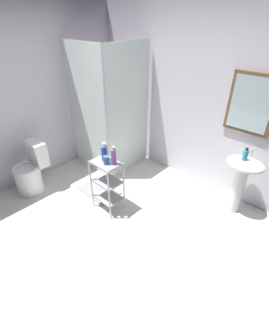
{
  "coord_description": "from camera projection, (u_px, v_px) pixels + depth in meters",
  "views": [
    {
      "loc": [
        1.65,
        -1.22,
        2.3
      ],
      "look_at": [
        0.09,
        0.44,
        0.82
      ],
      "focal_mm": 25.57,
      "sensor_mm": 36.0,
      "label": 1
    }
  ],
  "objects": [
    {
      "name": "wall_back",
      "position": [
        198.0,
        101.0,
        3.39
      ],
      "size": [
        4.2,
        0.14,
        2.5
      ],
      "color": "silver",
      "rests_on": "ground_plane"
    },
    {
      "name": "wall_left",
      "position": [
        11.0,
        103.0,
        3.33
      ],
      "size": [
        0.1,
        4.2,
        2.5
      ],
      "primitive_type": "cube",
      "color": "silver",
      "rests_on": "ground_plane"
    },
    {
      "name": "storage_cart",
      "position": [
        107.0,
        182.0,
        3.14
      ],
      "size": [
        0.38,
        0.28,
        0.74
      ],
      "color": "silver",
      "rests_on": "ground_plane"
    },
    {
      "name": "shower_stall",
      "position": [
        110.0,
        140.0,
        4.13
      ],
      "size": [
        0.92,
        0.92,
        2.0
      ],
      "color": "white",
      "rests_on": "ground_plane"
    },
    {
      "name": "shampoo_bottle_blue",
      "position": [
        104.0,
        153.0,
        2.96
      ],
      "size": [
        0.08,
        0.08,
        0.24
      ],
      "color": "#3748AF",
      "rests_on": "storage_cart"
    },
    {
      "name": "ground_plane",
      "position": [
        105.0,
        236.0,
        2.95
      ],
      "size": [
        4.2,
        4.2,
        0.02
      ],
      "primitive_type": "cube",
      "color": "silver"
    },
    {
      "name": "conditioner_bottle_purple",
      "position": [
        114.0,
        157.0,
        2.88
      ],
      "size": [
        0.06,
        0.06,
        0.24
      ],
      "color": "#8C4BA0",
      "rests_on": "storage_cart"
    },
    {
      "name": "pedestal_sink",
      "position": [
        242.0,
        175.0,
        3.02
      ],
      "size": [
        0.46,
        0.37,
        0.81
      ],
      "color": "white",
      "rests_on": "ground_plane"
    },
    {
      "name": "rinse_cup",
      "position": [
        106.0,
        160.0,
        2.91
      ],
      "size": [
        0.07,
        0.07,
        0.11
      ],
      "primitive_type": "cylinder",
      "color": "#3870B2",
      "rests_on": "storage_cart"
    },
    {
      "name": "hand_soap_bottle",
      "position": [
        245.0,
        155.0,
        2.85
      ],
      "size": [
        0.06,
        0.06,
        0.16
      ],
      "color": "#389ED1",
      "rests_on": "pedestal_sink"
    },
    {
      "name": "sink_faucet",
      "position": [
        251.0,
        152.0,
        2.94
      ],
      "size": [
        0.03,
        0.03,
        0.1
      ],
      "primitive_type": "cylinder",
      "color": "silver",
      "rests_on": "pedestal_sink"
    },
    {
      "name": "toilet",
      "position": [
        31.0,
        172.0,
        3.54
      ],
      "size": [
        0.37,
        0.49,
        0.76
      ],
      "color": "white",
      "rests_on": "ground_plane"
    },
    {
      "name": "bath_mat",
      "position": [
        99.0,
        190.0,
        3.68
      ],
      "size": [
        0.6,
        0.4,
        0.02
      ],
      "primitive_type": "cube",
      "color": "gray",
      "rests_on": "ground_plane"
    }
  ]
}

